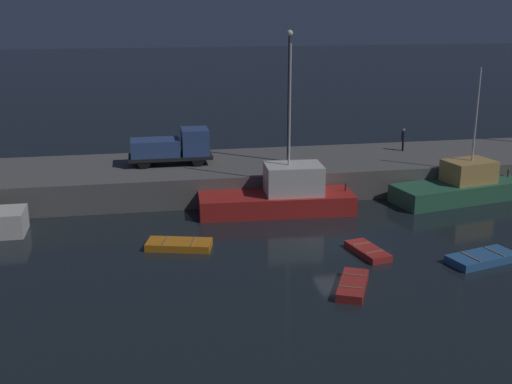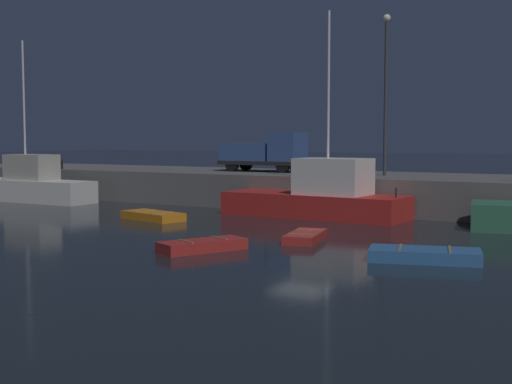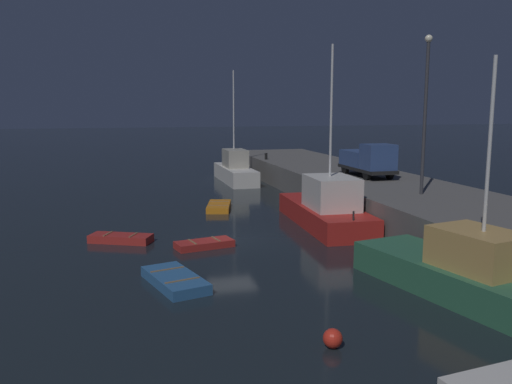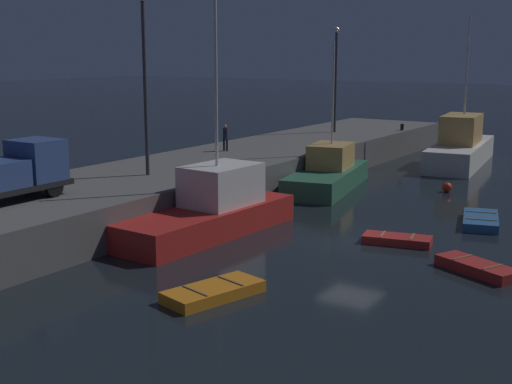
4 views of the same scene
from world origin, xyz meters
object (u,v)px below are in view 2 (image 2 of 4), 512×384
at_px(utility_truck, 267,152).
at_px(bollard_central, 61,164).
at_px(lamp_post_west, 386,83).
at_px(fishing_trawler_red, 320,196).
at_px(dinghy_red_small, 153,216).
at_px(dinghy_orange_near, 425,255).
at_px(fishing_boat_white, 32,185).
at_px(rowboat_white_mid, 305,237).
at_px(rowboat_blue_far, 203,245).

distance_m(utility_truck, bollard_central, 15.08).
height_order(lamp_post_west, utility_truck, lamp_post_west).
bearing_deg(fishing_trawler_red, dinghy_red_small, -142.88).
distance_m(fishing_trawler_red, dinghy_orange_near, 13.34).
relative_size(dinghy_red_small, utility_truck, 0.66).
bearing_deg(dinghy_orange_near, fishing_trawler_red, 130.14).
distance_m(dinghy_red_small, utility_truck, 11.69).
distance_m(fishing_boat_white, bollard_central, 3.57).
relative_size(fishing_trawler_red, rowboat_white_mid, 3.40).
height_order(fishing_boat_white, lamp_post_west, lamp_post_west).
relative_size(fishing_boat_white, lamp_post_west, 1.14).
xyz_separation_m(rowboat_white_mid, rowboat_blue_far, (-2.24, -4.16, 0.03)).
xyz_separation_m(dinghy_orange_near, utility_truck, (-15.12, 16.15, 3.06)).
height_order(dinghy_red_small, utility_truck, utility_truck).
relative_size(rowboat_blue_far, bollard_central, 5.59).
height_order(fishing_boat_white, rowboat_blue_far, fishing_boat_white).
bearing_deg(rowboat_blue_far, bollard_central, 146.65).
bearing_deg(fishing_boat_white, fishing_trawler_red, 2.97).
xyz_separation_m(fishing_boat_white, dinghy_red_small, (13.45, -4.24, -0.92)).
relative_size(dinghy_orange_near, bollard_central, 6.41).
distance_m(dinghy_orange_near, dinghy_red_small, 16.32).
height_order(fishing_trawler_red, fishing_boat_white, fishing_trawler_red).
xyz_separation_m(fishing_boat_white, rowboat_white_mid, (23.48, -6.97, -0.94)).
xyz_separation_m(dinghy_orange_near, dinghy_red_small, (-15.58, 4.87, -0.01)).
xyz_separation_m(dinghy_red_small, rowboat_blue_far, (7.78, -6.89, 0.00)).
xyz_separation_m(rowboat_white_mid, lamp_post_west, (-1.35, 13.41, 7.17)).
distance_m(dinghy_orange_near, lamp_post_west, 18.46).
distance_m(dinghy_orange_near, utility_truck, 22.34).
distance_m(fishing_boat_white, dinghy_orange_near, 30.44).
distance_m(fishing_trawler_red, dinghy_red_small, 8.83).
bearing_deg(bollard_central, fishing_boat_white, -78.51).
bearing_deg(utility_truck, fishing_trawler_red, -42.41).
bearing_deg(fishing_boat_white, utility_truck, 26.85).
xyz_separation_m(dinghy_orange_near, bollard_central, (-29.70, 12.40, 2.12)).
bearing_deg(fishing_trawler_red, rowboat_white_mid, -69.32).
height_order(rowboat_white_mid, dinghy_red_small, dinghy_red_small).
relative_size(fishing_trawler_red, dinghy_orange_near, 2.67).
xyz_separation_m(lamp_post_west, bollard_central, (-22.80, -3.16, -5.02)).
xyz_separation_m(fishing_trawler_red, rowboat_white_mid, (3.03, -8.03, -0.94)).
bearing_deg(dinghy_orange_near, lamp_post_west, 113.92).
xyz_separation_m(rowboat_white_mid, dinghy_red_small, (-10.03, 2.73, 0.03)).
height_order(lamp_post_west, bollard_central, lamp_post_west).
distance_m(rowboat_white_mid, lamp_post_west, 15.27).
bearing_deg(fishing_trawler_red, rowboat_blue_far, -86.31).
distance_m(fishing_trawler_red, lamp_post_west, 8.40).
relative_size(dinghy_red_small, rowboat_blue_far, 1.09).
bearing_deg(bollard_central, fishing_trawler_red, -6.02).
height_order(dinghy_orange_near, rowboat_blue_far, dinghy_orange_near).
distance_m(fishing_boat_white, rowboat_white_mid, 24.51).
relative_size(lamp_post_west, bollard_central, 14.74).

